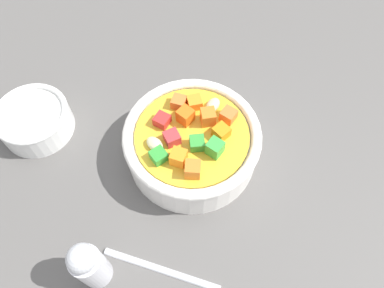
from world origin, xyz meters
The scene contains 5 objects.
ground_plane centered at (0.00, 0.00, -1.00)cm, with size 140.00×140.00×2.00cm, color #565451.
soup_bowl_main centered at (0.00, 0.00, 2.94)cm, with size 15.86×15.86×6.62cm.
spoon centered at (-2.94, -15.68, 0.39)cm, with size 17.85×14.51×0.81cm.
side_bowl_small centered at (-17.06, 10.52, 1.94)cm, with size 9.08×9.08×3.75cm.
pepper_shaker centered at (-14.19, -9.80, 4.05)cm, with size 3.11×3.11×8.17cm.
Camera 1 is at (-7.59, -20.23, 40.19)cm, focal length 34.41 mm.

